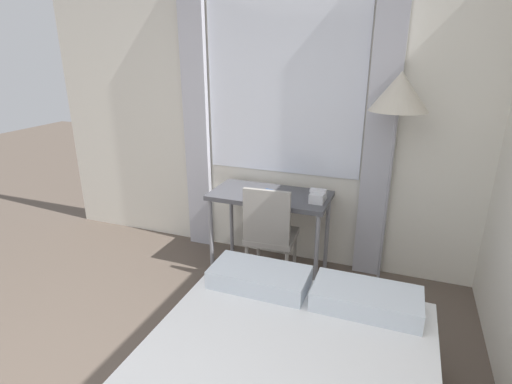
% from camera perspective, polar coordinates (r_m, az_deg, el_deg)
% --- Properties ---
extents(wall_back_with_window, '(4.64, 0.13, 2.70)m').
position_cam_1_polar(wall_back_with_window, '(3.63, 2.57, 10.81)').
color(wall_back_with_window, silver).
rests_on(wall_back_with_window, ground_plane).
extents(desk, '(1.02, 0.52, 0.74)m').
position_cam_1_polar(desk, '(3.47, 2.04, -1.37)').
color(desk, '#4C4C51').
rests_on(desk, ground_plane).
extents(desk_chair, '(0.43, 0.43, 0.89)m').
position_cam_1_polar(desk_chair, '(3.31, 1.99, -5.61)').
color(desk_chair, gray).
rests_on(desk_chair, ground_plane).
extents(standing_lamp, '(0.42, 0.42, 1.77)m').
position_cam_1_polar(standing_lamp, '(3.10, 19.72, 12.07)').
color(standing_lamp, '#4C4C51').
rests_on(standing_lamp, ground_plane).
extents(telephone, '(0.13, 0.18, 0.10)m').
position_cam_1_polar(telephone, '(3.29, 8.84, -0.57)').
color(telephone, silver).
rests_on(telephone, desk).
extents(book, '(0.25, 0.19, 0.02)m').
position_cam_1_polar(book, '(3.39, 2.53, -0.31)').
color(book, navy).
rests_on(book, desk).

